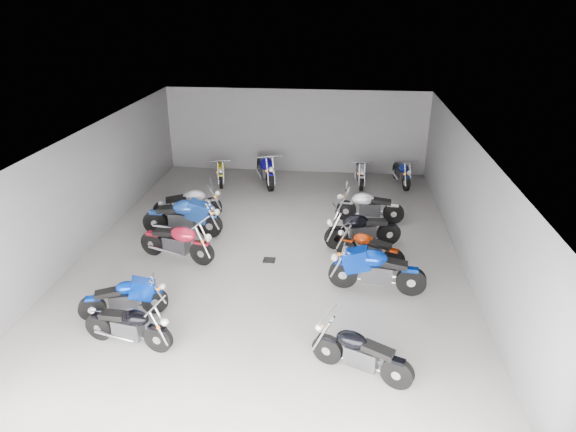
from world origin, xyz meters
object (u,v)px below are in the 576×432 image
Objects in this scene: motorcycle_back_e at (361,172)px; motorcycle_back_f at (402,173)px; motorcycle_left_d at (177,242)px; drain_grate at (269,260)px; motorcycle_right_f at (369,206)px; motorcycle_left_e at (183,217)px; motorcycle_back_b at (221,171)px; motorcycle_left_a at (129,326)px; motorcycle_right_d at (369,248)px; motorcycle_right_e at (362,229)px; motorcycle_left_f at (188,204)px; motorcycle_back_c at (265,169)px; motorcycle_right_c at (376,270)px; motorcycle_right_a at (360,353)px; motorcycle_left_b at (124,298)px.

motorcycle_back_f is at bearing -176.19° from motorcycle_back_e.
drain_grate is at bearing 110.17° from motorcycle_left_d.
motorcycle_right_f reaches higher than motorcycle_back_f.
motorcycle_back_f is (6.39, 6.53, -0.06)m from motorcycle_left_d.
motorcycle_left_e is 1.25× the size of motorcycle_back_b.
motorcycle_right_d is (4.83, 3.94, -0.02)m from motorcycle_left_a.
motorcycle_right_d is (4.97, 0.33, -0.08)m from motorcycle_left_d.
motorcycle_left_d is 1.01× the size of motorcycle_right_e.
motorcycle_right_e is at bearing 174.28° from motorcycle_right_f.
motorcycle_back_b is at bearing 158.34° from motorcycle_left_f.
motorcycle_right_f is 4.76m from motorcycle_back_c.
motorcycle_right_f is at bearing 154.33° from motorcycle_left_a.
motorcycle_right_c is at bearing -152.33° from motorcycle_right_d.
motorcycle_right_e is (-0.26, 2.29, -0.03)m from motorcycle_right_c.
motorcycle_left_a is at bearing 146.03° from motorcycle_right_f.
motorcycle_left_d is 1.10× the size of motorcycle_back_e.
motorcycle_right_c is at bearing 15.13° from motorcycle_right_a.
motorcycle_back_c is at bearing 33.68° from motorcycle_right_c.
motorcycle_left_f is 3.95m from motorcycle_back_c.
motorcycle_left_b is 1.03× the size of motorcycle_right_d.
motorcycle_right_e is at bearing 108.00° from motorcycle_left_b.
motorcycle_right_f reaches higher than drain_grate.
motorcycle_right_a is (4.51, -0.37, 0.01)m from motorcycle_left_a.
motorcycle_right_a is 1.06× the size of motorcycle_right_d.
motorcycle_left_e is (0.07, 4.11, 0.11)m from motorcycle_left_b.
drain_grate is 0.15× the size of motorcycle_left_d.
motorcycle_right_c is 1.09× the size of motorcycle_right_f.
motorcycle_left_e is (-0.42, 5.07, 0.10)m from motorcycle_left_a.
motorcycle_back_f reaches higher than motorcycle_left_b.
motorcycle_left_a is at bearing 78.90° from motorcycle_back_b.
motorcycle_back_c reaches higher than motorcycle_right_c.
motorcycle_back_f is (4.00, 6.33, 0.46)m from drain_grate.
motorcycle_left_a is at bearing 17.50° from motorcycle_left_d.
motorcycle_back_c is (-3.65, 7.09, 0.02)m from motorcycle_right_c.
motorcycle_left_b is 6.48m from motorcycle_right_e.
motorcycle_right_d is 0.90× the size of motorcycle_back_e.
motorcycle_right_f is (4.93, 6.63, 0.04)m from motorcycle_left_a.
motorcycle_right_e is 1.09× the size of motorcycle_back_e.
motorcycle_right_f reaches higher than motorcycle_left_b.
motorcycle_back_e is at bearing 165.49° from motorcycle_left_a.
motorcycle_back_c is at bearing -176.60° from motorcycle_left_a.
motorcycle_right_e is 1.12× the size of motorcycle_back_b.
motorcycle_left_a is 0.99× the size of motorcycle_back_f.
motorcycle_left_a is at bearing -12.39° from motorcycle_left_f.
motorcycle_back_e is (5.36, 3.77, -0.05)m from motorcycle_left_f.
motorcycle_right_a is at bearing 178.36° from motorcycle_right_c.
motorcycle_right_c is 7.97m from motorcycle_back_c.
motorcycle_back_c reaches higher than motorcycle_right_d.
motorcycle_left_a is 0.92× the size of motorcycle_left_f.
motorcycle_right_c is at bearing 87.57° from motorcycle_left_b.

